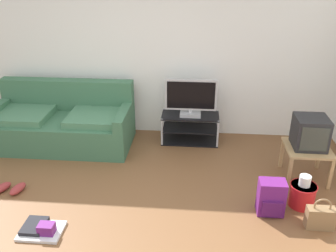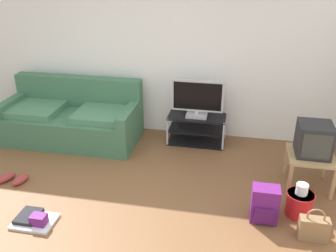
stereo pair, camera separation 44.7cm
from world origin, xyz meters
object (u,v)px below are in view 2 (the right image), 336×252
crt_tv (314,139)px  cleaning_bucket (300,202)px  handbag (314,228)px  sneakers_pair (13,179)px  backpack (265,204)px  tv_stand (196,129)px  floor_tray (34,219)px  flat_tv (197,99)px  couch (72,119)px  side_table (311,159)px

crt_tv → cleaning_bucket: crt_tv is taller
handbag → sneakers_pair: bearing=174.5°
backpack → cleaning_bucket: size_ratio=1.04×
tv_stand → floor_tray: size_ratio=1.98×
sneakers_pair → tv_stand: bearing=35.8°
flat_tv → handbag: size_ratio=2.08×
couch → flat_tv: size_ratio=2.69×
cleaning_bucket → sneakers_pair: (-3.43, -0.03, -0.11)m
crt_tv → sneakers_pair: 3.70m
tv_stand → cleaning_bucket: bearing=-48.8°
side_table → crt_tv: size_ratio=1.39×
handbag → floor_tray: 2.88m
flat_tv → couch: bearing=-173.8°
tv_stand → side_table: bearing=-31.3°
side_table → cleaning_bucket: size_ratio=1.39×
handbag → cleaning_bucket: (-0.09, 0.37, 0.03)m
couch → floor_tray: couch is taller
crt_tv → backpack: size_ratio=0.97×
tv_stand → handbag: 2.34m
tv_stand → handbag: size_ratio=2.36×
crt_tv → sneakers_pair: size_ratio=0.99×
tv_stand → side_table: 1.74m
cleaning_bucket → sneakers_pair: cleaning_bucket is taller
tv_stand → side_table: (1.48, -0.90, 0.15)m
couch → flat_tv: 1.93m
couch → handbag: 3.68m
floor_tray → couch: bearing=102.3°
crt_tv → handbag: 1.11m
flat_tv → side_table: bearing=-30.6°
handbag → cleaning_bucket: bearing=104.0°
couch → crt_tv: (3.37, -0.65, 0.31)m
tv_stand → sneakers_pair: bearing=-144.2°
crt_tv → backpack: bearing=-125.0°
tv_stand → handbag: (1.40, -1.87, -0.08)m
floor_tray → tv_stand: bearing=56.4°
couch → floor_tray: size_ratio=4.69×
handbag → sneakers_pair: 3.54m
tv_stand → backpack: size_ratio=2.12×
couch → tv_stand: bearing=6.9°
crt_tv → sneakers_pair: bearing=-169.8°
side_table → couch: bearing=168.7°
couch → handbag: couch is taller
floor_tray → handbag: bearing=6.4°
flat_tv → floor_tray: bearing=-123.9°
flat_tv → floor_tray: flat_tv is taller
tv_stand → handbag: tv_stand is taller
flat_tv → backpack: size_ratio=1.87×
flat_tv → sneakers_pair: (-2.12, -1.51, -0.66)m
sneakers_pair → floor_tray: 0.94m
sneakers_pair → side_table: bearing=9.9°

